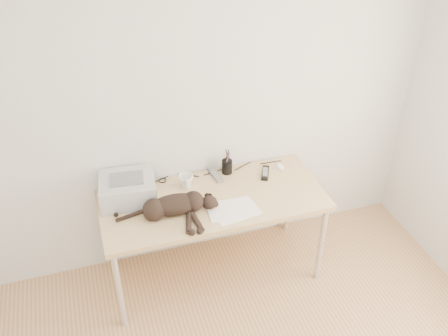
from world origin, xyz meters
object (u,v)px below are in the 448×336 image
object	(u,v)px
cat	(172,207)
pen_cup	(227,166)
desk	(210,205)
printer	(128,189)
mug	(186,181)
mouse	(280,166)

from	to	relation	value
cat	pen_cup	bearing A→B (deg)	38.16
desk	printer	size ratio (longest dim) A/B	3.82
mug	mouse	world-z (taller)	mug
printer	mug	xyz separation A→B (m)	(0.42, 0.02, -0.04)
printer	pen_cup	bearing A→B (deg)	7.56
printer	cat	xyz separation A→B (m)	(0.26, -0.26, -0.02)
pen_cup	printer	bearing A→B (deg)	-172.44
cat	mouse	bearing A→B (deg)	20.70
printer	mouse	bearing A→B (deg)	2.08
desk	cat	distance (m)	0.41
printer	cat	world-z (taller)	printer
mouse	mug	bearing A→B (deg)	-173.50
cat	pen_cup	size ratio (longest dim) A/B	3.42
desk	mouse	bearing A→B (deg)	11.78
mug	mouse	bearing A→B (deg)	1.95
mug	mouse	distance (m)	0.76
cat	mug	size ratio (longest dim) A/B	6.32
cat	printer	bearing A→B (deg)	137.03
mouse	printer	bearing A→B (deg)	-173.37
printer	cat	distance (m)	0.37
printer	pen_cup	distance (m)	0.77
desk	cat	xyz separation A→B (m)	(-0.31, -0.18, 0.20)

